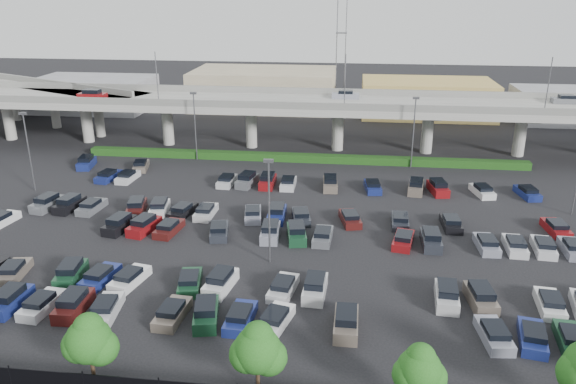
{
  "coord_description": "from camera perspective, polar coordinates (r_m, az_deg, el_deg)",
  "views": [
    {
      "loc": [
        7.43,
        -55.61,
        24.95
      ],
      "look_at": [
        0.08,
        6.11,
        2.0
      ],
      "focal_mm": 35.0,
      "sensor_mm": 36.0,
      "label": 1
    }
  ],
  "objects": [
    {
      "name": "ground",
      "position": [
        61.4,
        -0.75,
        -3.71
      ],
      "size": [
        280.0,
        280.0,
        0.0
      ],
      "primitive_type": "plane",
      "color": "black"
    },
    {
      "name": "overpass",
      "position": [
        89.77,
        1.76,
        8.7
      ],
      "size": [
        150.0,
        13.0,
        15.8
      ],
      "color": "gray",
      "rests_on": "ground"
    },
    {
      "name": "on_ramp",
      "position": [
        116.64,
        -24.37,
        9.57
      ],
      "size": [
        50.93,
        30.13,
        8.8
      ],
      "color": "gray",
      "rests_on": "ground"
    },
    {
      "name": "hedge",
      "position": [
        84.55,
        1.46,
        3.49
      ],
      "size": [
        66.0,
        1.6,
        1.1
      ],
      "primitive_type": "cube",
      "color": "#103710",
      "rests_on": "ground"
    },
    {
      "name": "tree_row",
      "position": [
        36.74,
        -5.25,
        -15.51
      ],
      "size": [
        65.07,
        3.66,
        5.94
      ],
      "color": "#332316",
      "rests_on": "ground"
    },
    {
      "name": "parked_cars",
      "position": [
        57.42,
        -3.08,
        -4.83
      ],
      "size": [
        63.06,
        41.7,
        1.67
      ],
      "color": "#174026",
      "rests_on": "ground"
    },
    {
      "name": "light_poles",
      "position": [
        61.66,
        -4.34,
        2.54
      ],
      "size": [
        66.9,
        48.38,
        10.3
      ],
      "color": "#4D4D52",
      "rests_on": "ground"
    },
    {
      "name": "distant_buildings",
      "position": [
        119.42,
        9.18,
        9.78
      ],
      "size": [
        138.0,
        24.0,
        9.0
      ],
      "color": "gray",
      "rests_on": "ground"
    },
    {
      "name": "comm_tower",
      "position": [
        129.99,
        5.47,
        16.06
      ],
      "size": [
        2.4,
        2.4,
        30.0
      ],
      "color": "#4D4D52",
      "rests_on": "ground"
    }
  ]
}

